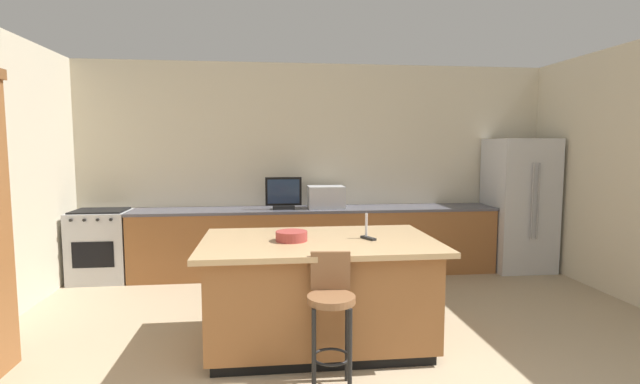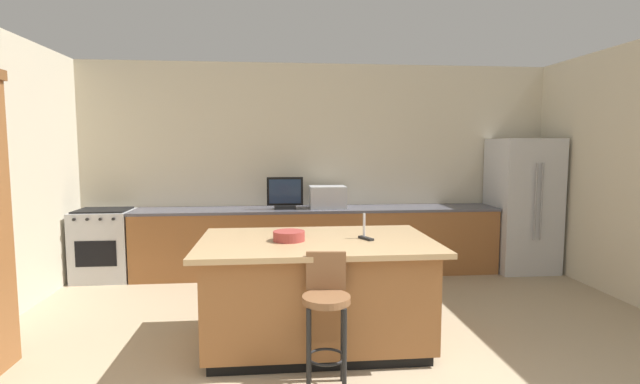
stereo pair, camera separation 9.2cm
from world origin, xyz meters
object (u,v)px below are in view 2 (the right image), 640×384
(microwave, at_px, (328,197))
(tv_monitor, at_px, (285,194))
(kitchen_island, at_px, (317,291))
(bar_stool_center, at_px, (326,309))
(fruit_bowl, at_px, (289,236))
(range_oven, at_px, (104,244))
(refrigerator, at_px, (522,205))
(tv_remote, at_px, (366,238))

(microwave, relative_size, tv_monitor, 1.01)
(kitchen_island, bearing_deg, bar_stool_center, -89.75)
(microwave, relative_size, fruit_bowl, 1.79)
(range_oven, bearing_deg, microwave, 0.02)
(kitchen_island, bearing_deg, refrigerator, 35.51)
(tv_monitor, bearing_deg, microwave, 5.19)
(fruit_bowl, bearing_deg, refrigerator, 33.95)
(range_oven, height_order, bar_stool_center, bar_stool_center)
(kitchen_island, height_order, bar_stool_center, bar_stool_center)
(range_oven, xyz_separation_m, tv_monitor, (2.34, -0.05, 0.64))
(tv_monitor, xyz_separation_m, bar_stool_center, (0.23, -2.94, -0.52))
(kitchen_island, relative_size, tv_remote, 11.74)
(kitchen_island, height_order, tv_remote, tv_remote)
(bar_stool_center, bearing_deg, fruit_bowl, 114.28)
(refrigerator, xyz_separation_m, bar_stool_center, (-3.06, -2.92, -0.34))
(kitchen_island, bearing_deg, microwave, 81.19)
(kitchen_island, relative_size, range_oven, 2.18)
(kitchen_island, distance_m, tv_remote, 0.63)
(refrigerator, height_order, range_oven, refrigerator)
(kitchen_island, bearing_deg, fruit_bowl, -171.40)
(microwave, xyz_separation_m, bar_stool_center, (-0.35, -2.99, -0.47))
(microwave, xyz_separation_m, fruit_bowl, (-0.59, -2.29, -0.07))
(refrigerator, height_order, fruit_bowl, refrigerator)
(tv_remote, bearing_deg, microwave, 65.64)
(refrigerator, relative_size, tv_monitor, 3.84)
(tv_remote, bearing_deg, bar_stool_center, -147.26)
(tv_monitor, bearing_deg, tv_remote, -73.99)
(range_oven, bearing_deg, kitchen_island, -41.32)
(kitchen_island, xyz_separation_m, fruit_bowl, (-0.24, -0.04, 0.50))
(tv_monitor, bearing_deg, fruit_bowl, -90.37)
(refrigerator, bearing_deg, tv_remote, -139.84)
(range_oven, distance_m, microwave, 2.97)
(refrigerator, relative_size, range_oven, 1.99)
(refrigerator, bearing_deg, fruit_bowl, -146.05)
(tv_monitor, xyz_separation_m, tv_remote, (0.64, -2.24, -0.15))
(range_oven, bearing_deg, tv_monitor, -1.24)
(range_oven, xyz_separation_m, tv_remote, (2.98, -2.29, 0.48))
(range_oven, height_order, microwave, microwave)
(refrigerator, xyz_separation_m, microwave, (-2.71, 0.07, 0.13))
(fruit_bowl, bearing_deg, bar_stool_center, -71.11)
(refrigerator, bearing_deg, microwave, 178.52)
(kitchen_island, xyz_separation_m, microwave, (0.35, 2.25, 0.57))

